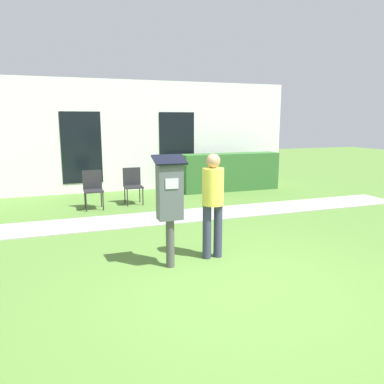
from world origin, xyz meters
TOP-DOWN VIEW (x-y plane):
  - ground_plane at (0.00, 0.00)m, footprint 40.00×40.00m
  - sidewalk at (0.00, 3.62)m, footprint 12.00×1.10m
  - building_facade at (0.00, 7.19)m, footprint 10.00×0.26m
  - parking_meter at (-0.60, 0.97)m, footprint 0.44×0.31m
  - person_standing at (0.11, 1.12)m, footprint 0.32×0.32m
  - outdoor_chair_left at (-1.30, 5.05)m, footprint 0.44×0.44m
  - outdoor_chair_middle at (-0.32, 5.27)m, footprint 0.44×0.44m
  - hedge_row at (2.77, 6.14)m, footprint 2.96×0.60m

SIDE VIEW (x-z plane):
  - ground_plane at x=0.00m, z-range 0.00..0.00m
  - sidewalk at x=0.00m, z-range 0.00..0.02m
  - outdoor_chair_left at x=-1.30m, z-range 0.08..0.98m
  - outdoor_chair_middle at x=-0.32m, z-range 0.08..0.98m
  - hedge_row at x=2.77m, z-range 0.00..1.10m
  - person_standing at x=0.11m, z-range 0.14..1.72m
  - parking_meter at x=-0.60m, z-range 0.22..1.81m
  - building_facade at x=0.00m, z-range 0.00..3.20m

